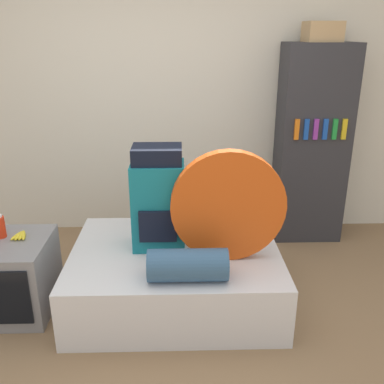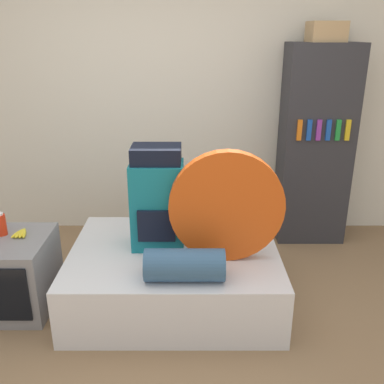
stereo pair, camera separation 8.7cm
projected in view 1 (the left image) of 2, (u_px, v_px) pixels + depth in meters
name	position (u px, v px, depth m)	size (l,w,h in m)	color
ground_plane	(165.00, 351.00, 2.75)	(16.00, 16.00, 0.00)	#846647
wall_back	(168.00, 102.00, 4.09)	(8.00, 0.05, 2.60)	silver
bed	(176.00, 275.00, 3.22)	(1.52, 1.15, 0.43)	silver
backpack	(158.00, 200.00, 3.08)	(0.38, 0.31, 0.76)	#14707F
tent_bag	(228.00, 206.00, 2.89)	(0.79, 0.09, 0.79)	#D14C14
sleeping_roll	(188.00, 265.00, 2.73)	(0.51, 0.21, 0.21)	#33567A
television	(15.00, 276.00, 3.08)	(0.51, 0.60, 0.55)	gray
canister	(0.00, 227.00, 3.03)	(0.08, 0.08, 0.17)	red
banana_bunch	(21.00, 235.00, 3.05)	(0.12, 0.15, 0.03)	yellow
bookshelf	(312.00, 145.00, 4.03)	(0.63, 0.41, 1.85)	#2D2D33
cardboard_box	(322.00, 32.00, 3.68)	(0.29, 0.29, 0.17)	tan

